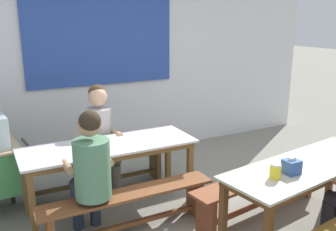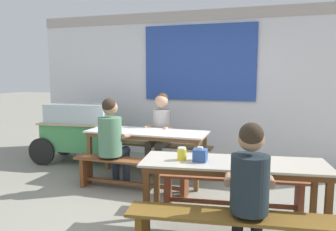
{
  "view_description": "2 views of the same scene",
  "coord_description": "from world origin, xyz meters",
  "px_view_note": "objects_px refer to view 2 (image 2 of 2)",
  "views": [
    {
      "loc": [
        -1.83,
        -2.62,
        2.1
      ],
      "look_at": [
        -0.16,
        0.55,
        1.14
      ],
      "focal_mm": 39.1,
      "sensor_mm": 36.0,
      "label": 1
    },
    {
      "loc": [
        1.19,
        -3.69,
        1.67
      ],
      "look_at": [
        -0.19,
        0.59,
        1.08
      ],
      "focal_mm": 34.98,
      "sensor_mm": 36.0,
      "label": 2
    }
  ],
  "objects_px": {
    "bench_near_front": "(233,230)",
    "person_near_front": "(249,182)",
    "bench_near_back": "(231,187)",
    "dining_table_near": "(233,169)",
    "dining_table_far": "(147,136)",
    "person_center_facing": "(160,127)",
    "food_cart": "(80,128)",
    "tissue_box": "(200,155)",
    "person_left_back_turned": "(112,137)",
    "bench_far_front": "(133,170)",
    "bench_far_back": "(159,152)",
    "condiment_jar": "(182,154)"
  },
  "relations": [
    {
      "from": "condiment_jar",
      "to": "bench_near_back",
      "type": "bearing_deg",
      "value": 55.39
    },
    {
      "from": "bench_far_front",
      "to": "bench_near_back",
      "type": "relative_size",
      "value": 0.97
    },
    {
      "from": "dining_table_near",
      "to": "person_center_facing",
      "type": "xyz_separation_m",
      "value": [
        -1.44,
        1.86,
        0.07
      ]
    },
    {
      "from": "bench_far_front",
      "to": "person_near_front",
      "type": "xyz_separation_m",
      "value": [
        1.69,
        -1.3,
        0.42
      ]
    },
    {
      "from": "bench_far_back",
      "to": "condiment_jar",
      "type": "relative_size",
      "value": 14.07
    },
    {
      "from": "bench_near_front",
      "to": "tissue_box",
      "type": "bearing_deg",
      "value": 131.28
    },
    {
      "from": "bench_far_front",
      "to": "bench_near_front",
      "type": "height_order",
      "value": "same"
    },
    {
      "from": "person_left_back_turned",
      "to": "person_near_front",
      "type": "distance_m",
      "value": 2.44
    },
    {
      "from": "bench_far_front",
      "to": "bench_far_back",
      "type": "bearing_deg",
      "value": 89.66
    },
    {
      "from": "bench_far_back",
      "to": "person_center_facing",
      "type": "distance_m",
      "value": 0.46
    },
    {
      "from": "dining_table_far",
      "to": "person_center_facing",
      "type": "relative_size",
      "value": 1.41
    },
    {
      "from": "bench_far_back",
      "to": "condiment_jar",
      "type": "bearing_deg",
      "value": -64.5
    },
    {
      "from": "bench_far_back",
      "to": "bench_near_back",
      "type": "height_order",
      "value": "same"
    },
    {
      "from": "bench_near_back",
      "to": "person_left_back_turned",
      "type": "relative_size",
      "value": 1.38
    },
    {
      "from": "bench_near_front",
      "to": "person_near_front",
      "type": "relative_size",
      "value": 1.51
    },
    {
      "from": "bench_far_front",
      "to": "person_center_facing",
      "type": "relative_size",
      "value": 1.33
    },
    {
      "from": "dining_table_near",
      "to": "food_cart",
      "type": "distance_m",
      "value": 3.66
    },
    {
      "from": "person_near_front",
      "to": "bench_near_back",
      "type": "bearing_deg",
      "value": 104.74
    },
    {
      "from": "dining_table_far",
      "to": "person_near_front",
      "type": "relative_size",
      "value": 1.49
    },
    {
      "from": "dining_table_near",
      "to": "bench_near_back",
      "type": "distance_m",
      "value": 0.67
    },
    {
      "from": "food_cart",
      "to": "condiment_jar",
      "type": "relative_size",
      "value": 13.37
    },
    {
      "from": "bench_near_back",
      "to": "food_cart",
      "type": "relative_size",
      "value": 1.03
    },
    {
      "from": "food_cart",
      "to": "person_center_facing",
      "type": "distance_m",
      "value": 1.64
    },
    {
      "from": "dining_table_near",
      "to": "bench_far_back",
      "type": "distance_m",
      "value": 2.47
    },
    {
      "from": "condiment_jar",
      "to": "person_center_facing",
      "type": "bearing_deg",
      "value": 115.1
    },
    {
      "from": "bench_near_front",
      "to": "bench_near_back",
      "type": "bearing_deg",
      "value": 97.77
    },
    {
      "from": "bench_near_back",
      "to": "person_center_facing",
      "type": "bearing_deg",
      "value": 135.97
    },
    {
      "from": "dining_table_near",
      "to": "condiment_jar",
      "type": "distance_m",
      "value": 0.55
    },
    {
      "from": "bench_near_back",
      "to": "bench_near_front",
      "type": "height_order",
      "value": "same"
    },
    {
      "from": "food_cart",
      "to": "person_center_facing",
      "type": "xyz_separation_m",
      "value": [
        1.63,
        -0.12,
        0.12
      ]
    },
    {
      "from": "person_left_back_turned",
      "to": "bench_near_back",
      "type": "bearing_deg",
      "value": -11.09
    },
    {
      "from": "bench_near_back",
      "to": "tissue_box",
      "type": "xyz_separation_m",
      "value": [
        -0.25,
        -0.64,
        0.53
      ]
    },
    {
      "from": "person_center_facing",
      "to": "person_near_front",
      "type": "xyz_separation_m",
      "value": [
        1.63,
        -2.33,
        -0.03
      ]
    },
    {
      "from": "person_center_facing",
      "to": "person_left_back_turned",
      "type": "bearing_deg",
      "value": -112.52
    },
    {
      "from": "person_near_front",
      "to": "person_left_back_turned",
      "type": "bearing_deg",
      "value": 146.22
    },
    {
      "from": "bench_near_back",
      "to": "food_cart",
      "type": "height_order",
      "value": "food_cart"
    },
    {
      "from": "dining_table_far",
      "to": "food_cart",
      "type": "bearing_deg",
      "value": 159.15
    },
    {
      "from": "bench_far_back",
      "to": "bench_far_front",
      "type": "distance_m",
      "value": 1.1
    },
    {
      "from": "bench_far_front",
      "to": "person_center_facing",
      "type": "distance_m",
      "value": 1.13
    },
    {
      "from": "dining_table_far",
      "to": "bench_far_front",
      "type": "height_order",
      "value": "dining_table_far"
    },
    {
      "from": "dining_table_near",
      "to": "bench_near_back",
      "type": "height_order",
      "value": "dining_table_near"
    },
    {
      "from": "bench_far_back",
      "to": "person_center_facing",
      "type": "bearing_deg",
      "value": -54.83
    },
    {
      "from": "bench_near_back",
      "to": "tissue_box",
      "type": "bearing_deg",
      "value": -111.57
    },
    {
      "from": "person_left_back_turned",
      "to": "person_near_front",
      "type": "height_order",
      "value": "person_left_back_turned"
    },
    {
      "from": "person_left_back_turned",
      "to": "person_near_front",
      "type": "bearing_deg",
      "value": -33.78
    },
    {
      "from": "dining_table_far",
      "to": "person_near_front",
      "type": "bearing_deg",
      "value": -47.7
    },
    {
      "from": "bench_far_front",
      "to": "bench_near_front",
      "type": "relative_size",
      "value": 0.93
    },
    {
      "from": "dining_table_near",
      "to": "food_cart",
      "type": "relative_size",
      "value": 1.09
    },
    {
      "from": "dining_table_far",
      "to": "dining_table_near",
      "type": "distance_m",
      "value": 2.03
    },
    {
      "from": "bench_far_front",
      "to": "person_center_facing",
      "type": "height_order",
      "value": "person_center_facing"
    }
  ]
}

